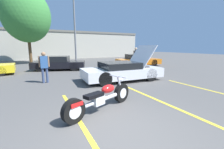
{
  "coord_description": "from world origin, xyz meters",
  "views": [
    {
      "loc": [
        -1.53,
        -2.58,
        1.91
      ],
      "look_at": [
        1.19,
        2.72,
        0.8
      ],
      "focal_mm": 24.0,
      "sensor_mm": 36.0,
      "label": 1
    }
  ],
  "objects": [
    {
      "name": "parking_stripe_far",
      "position": [
        5.23,
        0.98,
        0.0
      ],
      "size": [
        0.12,
        4.79,
        0.01
      ],
      "primitive_type": "cube",
      "color": "yellow",
      "rests_on": "ground"
    },
    {
      "name": "spectator_by_show_car",
      "position": [
        -1.13,
        6.02,
        0.97
      ],
      "size": [
        0.52,
        0.22,
        1.64
      ],
      "color": "#38476B",
      "rests_on": "ground"
    },
    {
      "name": "tree_background",
      "position": [
        -1.96,
        16.46,
        5.13
      ],
      "size": [
        4.85,
        4.85,
        7.93
      ],
      "color": "brown",
      "rests_on": "ground"
    },
    {
      "name": "parked_car_right_row",
      "position": [
        7.7,
        9.68,
        0.56
      ],
      "size": [
        4.58,
        2.42,
        1.17
      ],
      "rotation": [
        0.0,
        0.0,
        -0.16
      ],
      "color": "orange",
      "rests_on": "ground"
    },
    {
      "name": "motorcycle",
      "position": [
        0.13,
        1.36,
        0.39
      ],
      "size": [
        2.5,
        1.2,
        0.96
      ],
      "rotation": [
        0.0,
        0.0,
        0.39
      ],
      "color": "black",
      "rests_on": "ground"
    },
    {
      "name": "parking_stripe_middle",
      "position": [
        -0.64,
        0.98,
        0.0
      ],
      "size": [
        0.12,
        4.79,
        0.01
      ],
      "primitive_type": "cube",
      "color": "yellow",
      "rests_on": "ground"
    },
    {
      "name": "spectator_midground",
      "position": [
        5.69,
        7.28,
        1.11
      ],
      "size": [
        0.52,
        0.24,
        1.85
      ],
      "color": "#333338",
      "rests_on": "ground"
    },
    {
      "name": "parked_car_mid_row",
      "position": [
        0.18,
        10.45,
        0.55
      ],
      "size": [
        4.45,
        3.01,
        1.14
      ],
      "rotation": [
        0.0,
        0.0,
        -0.34
      ],
      "color": "black",
      "rests_on": "ground"
    },
    {
      "name": "show_car_hood_open",
      "position": [
        2.86,
        4.67,
        0.55
      ],
      "size": [
        4.56,
        2.19,
        2.0
      ],
      "rotation": [
        0.0,
        0.0,
        -0.06
      ],
      "color": "silver",
      "rests_on": "ground"
    },
    {
      "name": "light_pole",
      "position": [
        2.67,
        14.35,
        4.36
      ],
      "size": [
        1.21,
        0.28,
        7.96
      ],
      "color": "slate",
      "rests_on": "ground"
    },
    {
      "name": "parking_stripe_back",
      "position": [
        2.3,
        0.98,
        0.0
      ],
      "size": [
        0.12,
        4.79,
        0.01
      ],
      "primitive_type": "cube",
      "color": "yellow",
      "rests_on": "ground"
    },
    {
      "name": "ground_plane",
      "position": [
        0.0,
        0.0,
        0.0
      ],
      "size": [
        80.0,
        80.0,
        0.0
      ],
      "primitive_type": "plane",
      "color": "#514F4C"
    },
    {
      "name": "far_building",
      "position": [
        0.0,
        23.77,
        2.34
      ],
      "size": [
        32.0,
        4.2,
        4.4
      ],
      "color": "#B2AD9E",
      "rests_on": "ground"
    }
  ]
}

